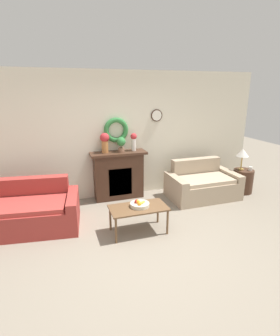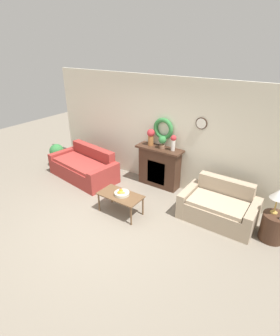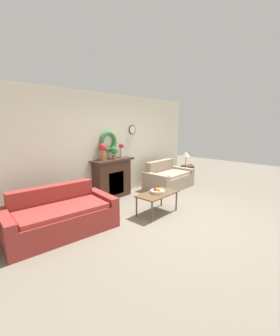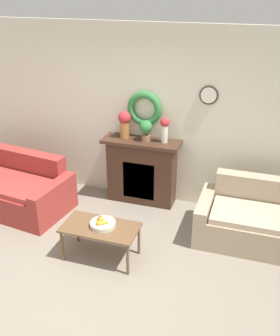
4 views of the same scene
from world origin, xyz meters
TOP-DOWN VIEW (x-y plane):
  - ground_plane at (0.00, 0.00)m, footprint 16.00×16.00m
  - wall_back at (0.00, 2.37)m, footprint 6.80×0.17m
  - fireplace at (0.06, 2.16)m, footprint 1.18×0.41m
  - couch_left at (-1.84, 1.39)m, footprint 2.00×1.19m
  - loveseat_right at (1.82, 1.63)m, footprint 1.50×0.90m
  - coffee_table at (0.02, 0.63)m, footprint 0.95×0.50m
  - fruit_bowl at (0.04, 0.65)m, footprint 0.32×0.32m
  - side_table_by_loveseat at (2.87, 1.58)m, footprint 0.45×0.45m
  - table_lamp at (2.81, 1.63)m, footprint 0.28×0.28m
  - mug at (2.97, 1.50)m, footprint 0.09×0.09m
  - vase_on_mantel_left at (-0.22, 2.17)m, footprint 0.19×0.19m
  - vase_on_mantel_right at (0.41, 2.17)m, footprint 0.14×0.14m
  - potted_plant_on_mantel at (0.12, 2.15)m, footprint 0.19×0.19m

SIDE VIEW (x-z plane):
  - ground_plane at x=0.00m, z-range 0.00..0.00m
  - side_table_by_loveseat at x=2.87m, z-range 0.00..0.54m
  - loveseat_right at x=1.82m, z-range -0.12..0.69m
  - couch_left at x=-1.84m, z-range -0.11..0.70m
  - coffee_table at x=0.02m, z-range 0.18..0.64m
  - fruit_bowl at x=0.04m, z-range 0.44..0.56m
  - fireplace at x=0.06m, z-range 0.01..1.05m
  - mug at x=2.97m, z-range 0.54..0.63m
  - table_lamp at x=2.81m, z-range 0.69..1.17m
  - potted_plant_on_mantel at x=0.12m, z-range 1.08..1.39m
  - vase_on_mantel_right at x=0.41m, z-range 1.07..1.45m
  - vase_on_mantel_left at x=-0.22m, z-range 1.08..1.49m
  - wall_back at x=0.00m, z-range 0.00..2.70m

